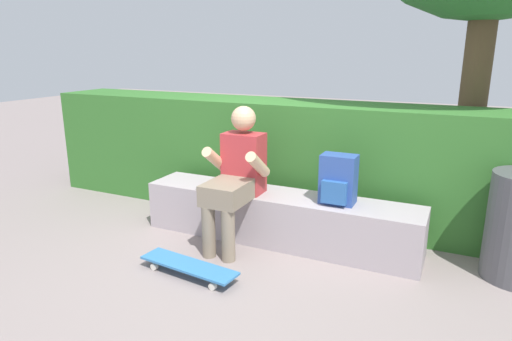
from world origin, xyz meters
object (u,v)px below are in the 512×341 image
(backpack_on_bench, at_px, (338,180))
(person_skater, at_px, (236,174))
(skateboard_near_person, at_px, (189,266))
(bench_main, at_px, (278,217))

(backpack_on_bench, bearing_deg, person_skater, -166.12)
(person_skater, height_order, skateboard_near_person, person_skater)
(person_skater, xyz_separation_m, skateboard_near_person, (-0.06, -0.66, -0.56))
(person_skater, bearing_deg, bench_main, 35.28)
(bench_main, bearing_deg, backpack_on_bench, -1.04)
(person_skater, bearing_deg, backpack_on_bench, 13.88)
(person_skater, xyz_separation_m, backpack_on_bench, (0.82, 0.20, -0.01))
(bench_main, distance_m, person_skater, 0.56)
(skateboard_near_person, bearing_deg, bench_main, 67.34)
(bench_main, relative_size, backpack_on_bench, 6.09)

